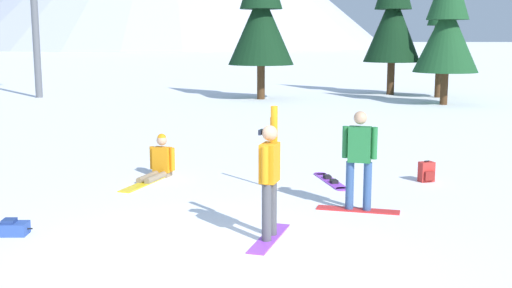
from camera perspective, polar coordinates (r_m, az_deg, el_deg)
ground_plane at (r=9.39m, az=-4.10°, el=-10.04°), size 800.00×800.00×0.00m
snowboarder_foreground at (r=9.90m, az=1.21°, el=-3.02°), size 0.70×1.58×2.08m
snowboarder_midground at (r=11.68m, az=9.22°, el=-1.25°), size 1.53×0.63×1.84m
snowboarder_background at (r=14.53m, az=-8.71°, el=-1.68°), size 0.98×1.83×0.99m
loose_snowboard_near_left at (r=14.14m, az=6.69°, el=-3.27°), size 0.68×1.83×0.09m
backpack_blue at (r=11.04m, az=-20.88°, el=-7.04°), size 0.53×0.33×0.26m
backpack_red at (r=14.49m, az=15.02°, el=-2.44°), size 0.37×0.33×0.47m
trail_marker_pole at (r=13.33m, az=1.39°, el=-0.80°), size 0.06×0.06×1.50m
pine_tree_twin at (r=36.03m, az=12.15°, el=11.39°), size 3.08×3.08×8.13m
pine_tree_tall at (r=34.87m, az=16.19°, el=9.88°), size 2.14×2.14×6.56m
pine_tree_slender at (r=31.14m, az=16.74°, el=10.30°), size 2.99×2.99×6.90m
pine_tree_leaning at (r=32.58m, az=0.45°, el=11.65°), size 3.32×3.32×7.95m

